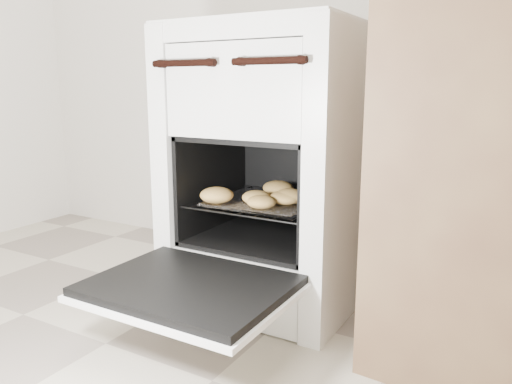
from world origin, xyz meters
TOP-DOWN VIEW (x-y plane):
  - stove at (-0.10, 1.20)m, footprint 0.53×0.59m
  - oven_door at (-0.10, 0.76)m, footprint 0.48×0.37m
  - oven_rack at (-0.10, 1.15)m, footprint 0.39×0.37m
  - foil_sheet at (-0.10, 1.13)m, footprint 0.30×0.27m
  - baked_rolls at (-0.10, 1.11)m, footprint 0.31×0.30m

SIDE VIEW (x-z plane):
  - oven_door at x=-0.10m, z-range 0.16..0.19m
  - oven_rack at x=-0.10m, z-range 0.31..0.31m
  - foil_sheet at x=-0.10m, z-range 0.31..0.32m
  - baked_rolls at x=-0.10m, z-range 0.32..0.36m
  - stove at x=-0.10m, z-range -0.01..0.81m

